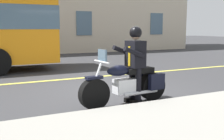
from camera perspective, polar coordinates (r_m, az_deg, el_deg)
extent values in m
plane|color=#333335|center=(7.74, -1.13, -4.07)|extent=(80.00, 80.00, 0.00)
cube|color=#E5DB4C|center=(9.56, -6.21, -1.64)|extent=(60.00, 0.16, 0.01)
cylinder|color=black|center=(5.86, -3.67, -4.94)|extent=(0.67, 0.26, 0.66)
cylinder|color=black|center=(6.69, 8.20, -3.29)|extent=(0.67, 0.26, 0.66)
cube|color=silver|center=(6.24, 2.87, -3.25)|extent=(0.58, 0.33, 0.32)
ellipsoid|color=black|center=(6.06, 1.33, -0.12)|extent=(0.58, 0.33, 0.24)
cube|color=black|center=(6.38, 5.50, -0.09)|extent=(0.72, 0.34, 0.12)
cube|color=black|center=(6.47, 9.12, -2.38)|extent=(0.41, 0.15, 0.36)
cube|color=black|center=(6.80, 6.73, -1.78)|extent=(0.41, 0.15, 0.36)
cylinder|color=silver|center=(5.81, -3.52, -2.33)|extent=(0.35, 0.08, 0.76)
cylinder|color=silver|center=(5.82, -2.16, 1.69)|extent=(0.09, 0.60, 0.04)
cube|color=black|center=(5.78, -3.70, -1.57)|extent=(0.37, 0.19, 0.06)
cylinder|color=silver|center=(6.31, 5.94, -4.62)|extent=(0.90, 0.16, 0.08)
cube|color=slate|center=(5.82, -1.99, 2.87)|extent=(0.07, 0.32, 0.28)
cylinder|color=black|center=(6.28, 5.38, -3.19)|extent=(0.14, 0.14, 0.84)
cube|color=black|center=(6.33, 4.89, -6.53)|extent=(0.27, 0.13, 0.10)
cylinder|color=black|center=(6.47, 4.11, -2.82)|extent=(0.14, 0.14, 0.84)
cube|color=black|center=(6.52, 3.65, -6.06)|extent=(0.27, 0.13, 0.10)
cube|color=black|center=(6.27, 4.82, 3.27)|extent=(0.35, 0.43, 0.60)
cube|color=#B28C14|center=(6.18, 3.61, 2.84)|extent=(0.03, 0.07, 0.44)
cylinder|color=black|center=(5.98, 4.66, 3.59)|extent=(0.56, 0.15, 0.28)
cylinder|color=black|center=(6.35, 2.34, 3.90)|extent=(0.56, 0.15, 0.28)
sphere|color=tan|center=(6.25, 4.87, 7.20)|extent=(0.22, 0.22, 0.22)
sphere|color=black|center=(6.25, 4.87, 7.66)|extent=(0.28, 0.28, 0.28)
cube|color=slate|center=(21.79, 9.12, 9.33)|extent=(1.10, 0.06, 1.60)
cube|color=slate|center=(19.02, -5.74, 9.51)|extent=(1.10, 0.06, 1.60)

